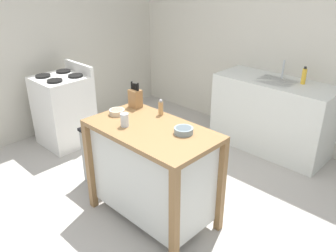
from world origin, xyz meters
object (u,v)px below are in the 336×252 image
object	(u,v)px
kitchen_island	(152,170)
trash_bin	(101,156)
drinking_cup	(125,120)
knife_block	(135,98)
sink_faucet	(283,69)
bottle_spray_cleaner	(304,76)
pepper_grinder	(161,108)
stove	(64,110)
bowl_ceramic_wide	(184,130)
bowl_stoneware_deep	(117,112)

from	to	relation	value
kitchen_island	trash_bin	size ratio (longest dim) A/B	1.79
drinking_cup	trash_bin	distance (m)	0.92
knife_block	sink_faucet	distance (m)	1.95
drinking_cup	bottle_spray_cleaner	world-z (taller)	bottle_spray_cleaner
knife_block	bottle_spray_cleaner	xyz separation A→B (m)	(0.82, 1.83, -0.02)
knife_block	pepper_grinder	size ratio (longest dim) A/B	1.66
sink_faucet	stove	size ratio (longest dim) A/B	0.22
drinking_cup	sink_faucet	distance (m)	2.24
bottle_spray_cleaner	bowl_ceramic_wide	bearing A→B (deg)	-93.26
kitchen_island	bottle_spray_cleaner	distance (m)	2.14
kitchen_island	trash_bin	xyz separation A→B (m)	(-0.80, 0.02, -0.20)
pepper_grinder	sink_faucet	xyz separation A→B (m)	(0.23, 1.85, 0.02)
knife_block	bowl_ceramic_wide	distance (m)	0.72
trash_bin	sink_faucet	xyz separation A→B (m)	(0.90, 2.07, 0.69)
pepper_grinder	sink_faucet	distance (m)	1.86
trash_bin	bottle_spray_cleaner	size ratio (longest dim) A/B	3.11
kitchen_island	stove	size ratio (longest dim) A/B	1.11
pepper_grinder	bottle_spray_cleaner	distance (m)	1.87
kitchen_island	bowl_ceramic_wide	size ratio (longest dim) A/B	7.33
trash_bin	bottle_spray_cleaner	world-z (taller)	bottle_spray_cleaner
bowl_stoneware_deep	bowl_ceramic_wide	bearing A→B (deg)	10.50
kitchen_island	bowl_stoneware_deep	bearing A→B (deg)	-177.65
knife_block	drinking_cup	bearing A→B (deg)	-53.25
pepper_grinder	sink_faucet	world-z (taller)	sink_faucet
bowl_stoneware_deep	drinking_cup	distance (m)	0.27
trash_bin	bottle_spray_cleaner	bearing A→B (deg)	59.94
kitchen_island	bowl_stoneware_deep	xyz separation A→B (m)	(-0.43, -0.02, 0.43)
knife_block	bottle_spray_cleaner	world-z (taller)	knife_block
drinking_cup	trash_bin	xyz separation A→B (m)	(-0.62, 0.15, -0.66)
trash_bin	sink_faucet	world-z (taller)	sink_faucet
bowl_ceramic_wide	bottle_spray_cleaner	world-z (taller)	bottle_spray_cleaner
kitchen_island	sink_faucet	bearing A→B (deg)	87.50
bowl_stoneware_deep	trash_bin	xyz separation A→B (m)	(-0.38, 0.04, -0.63)
drinking_cup	bottle_spray_cleaner	size ratio (longest dim) A/B	0.56
bowl_stoneware_deep	sink_faucet	bearing A→B (deg)	76.17
knife_block	sink_faucet	size ratio (longest dim) A/B	1.12
knife_block	bowl_stoneware_deep	xyz separation A→B (m)	(0.02, -0.24, -0.07)
knife_block	drinking_cup	size ratio (longest dim) A/B	2.16
sink_faucet	stove	world-z (taller)	sink_faucet
pepper_grinder	bottle_spray_cleaner	bearing A→B (deg)	74.25
pepper_grinder	stove	bearing A→B (deg)	179.89
bowl_ceramic_wide	drinking_cup	bearing A→B (deg)	-152.02
bottle_spray_cleaner	stove	distance (m)	2.95
bowl_ceramic_wide	bowl_stoneware_deep	xyz separation A→B (m)	(-0.69, -0.13, -0.00)
bottle_spray_cleaner	kitchen_island	bearing A→B (deg)	-100.23
knife_block	pepper_grinder	world-z (taller)	knife_block
sink_faucet	bowl_ceramic_wide	bearing A→B (deg)	-85.16
bowl_ceramic_wide	stove	xyz separation A→B (m)	(-2.16, 0.14, -0.49)
bowl_ceramic_wide	knife_block	bearing A→B (deg)	171.20
drinking_cup	stove	size ratio (longest dim) A/B	0.11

